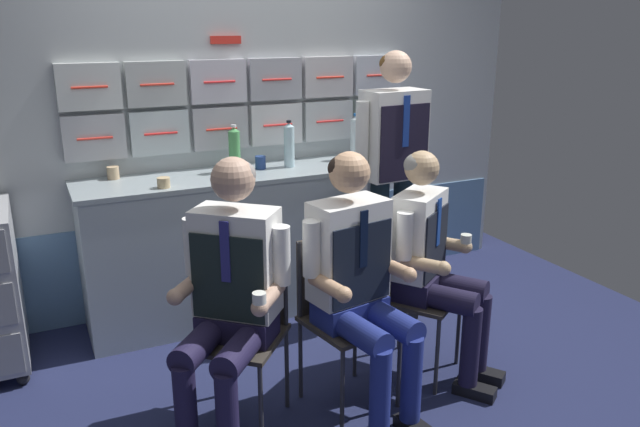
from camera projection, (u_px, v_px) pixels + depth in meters
name	position (u px, v px, depth m)	size (l,w,h in m)	color
ground	(337.00, 386.00, 3.46)	(4.80, 4.80, 0.04)	#20264A
galley_bulkhead	(248.00, 147.00, 4.33)	(4.20, 0.14, 2.15)	#B7BEC0
galley_counter	(239.00, 244.00, 4.18)	(2.02, 0.53, 0.97)	#A1AFB4
folding_chair_left	(245.00, 314.00, 3.06)	(0.56, 0.56, 0.87)	#2D2D33
crew_member_left	(230.00, 287.00, 2.85)	(0.67, 0.70, 1.33)	black
folding_chair_right	(338.00, 300.00, 3.20)	(0.46, 0.46, 0.87)	#2D2D33
crew_member_right	(359.00, 274.00, 3.02)	(0.53, 0.68, 1.32)	black
folding_chair_by_counter	(403.00, 279.00, 3.47)	(0.56, 0.56, 0.87)	#2D2D33
crew_member_by_counter	(433.00, 257.00, 3.35)	(0.60, 0.66, 1.27)	black
crew_member_standing	(393.00, 164.00, 3.94)	(0.54, 0.29, 1.74)	black
water_bottle_blue_cap	(355.00, 137.00, 4.41)	(0.07, 0.07, 0.32)	silver
water_bottle_clear	(235.00, 149.00, 4.04)	(0.07, 0.07, 0.30)	#4D9D56
sparkling_bottle_green	(289.00, 145.00, 4.17)	(0.07, 0.07, 0.31)	silver
paper_cup_tan	(261.00, 162.00, 4.14)	(0.07, 0.07, 0.09)	navy
coffee_cup_spare	(164.00, 182.00, 3.68)	(0.08, 0.08, 0.06)	tan
espresso_cup_small	(113.00, 172.00, 3.88)	(0.07, 0.07, 0.08)	tan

